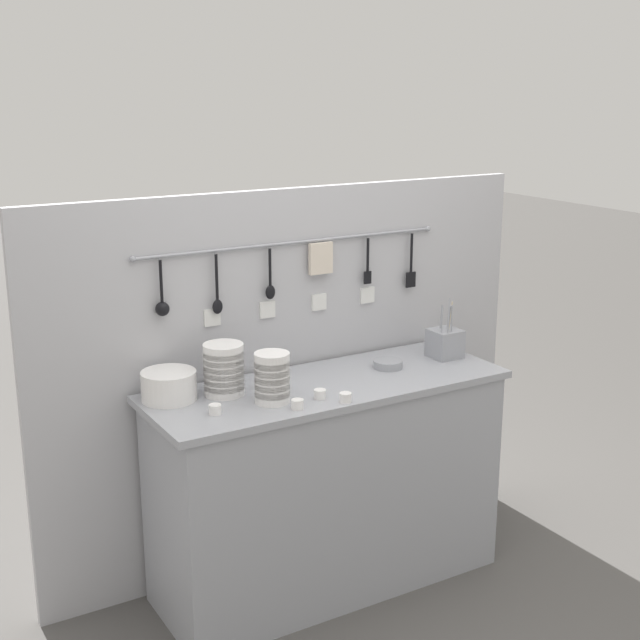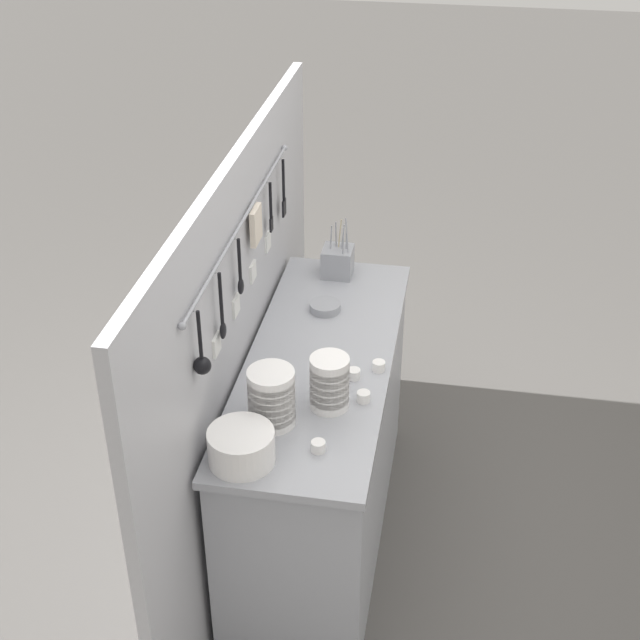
# 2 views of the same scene
# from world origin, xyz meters

# --- Properties ---
(ground_plane) EXTENTS (20.00, 20.00, 0.00)m
(ground_plane) POSITION_xyz_m (0.00, 0.00, 0.00)
(ground_plane) COLOR #514F4C
(counter) EXTENTS (1.50, 0.54, 0.90)m
(counter) POSITION_xyz_m (0.00, 0.00, 0.45)
(counter) COLOR #9EA0A8
(counter) RESTS_ON ground
(back_wall) EXTENTS (2.30, 0.09, 1.66)m
(back_wall) POSITION_xyz_m (-0.00, 0.30, 0.83)
(back_wall) COLOR #B2B2B7
(back_wall) RESTS_ON ground
(bowl_stack_short_front) EXTENTS (0.14, 0.14, 0.20)m
(bowl_stack_short_front) POSITION_xyz_m (-0.30, -0.08, 1.00)
(bowl_stack_short_front) COLOR white
(bowl_stack_short_front) RESTS_ON counter
(bowl_stack_wide_centre) EXTENTS (0.16, 0.16, 0.21)m
(bowl_stack_wide_centre) POSITION_xyz_m (-0.42, 0.09, 1.00)
(bowl_stack_wide_centre) COLOR white
(bowl_stack_wide_centre) RESTS_ON counter
(plate_stack) EXTENTS (0.21, 0.21, 0.11)m
(plate_stack) POSITION_xyz_m (-0.62, 0.14, 0.96)
(plate_stack) COLOR white
(plate_stack) RESTS_ON counter
(steel_mixing_bowl) EXTENTS (0.13, 0.13, 0.03)m
(steel_mixing_bowl) POSITION_xyz_m (0.32, 0.04, 0.92)
(steel_mixing_bowl) COLOR #93969E
(steel_mixing_bowl) RESTS_ON counter
(cutlery_caddy) EXTENTS (0.13, 0.13, 0.28)m
(cutlery_caddy) POSITION_xyz_m (0.63, 0.04, 0.97)
(cutlery_caddy) COLOR #93969E
(cutlery_caddy) RESTS_ON counter
(cup_back_left) EXTENTS (0.05, 0.05, 0.04)m
(cup_back_left) POSITION_xyz_m (-0.54, -0.09, 0.92)
(cup_back_left) COLOR white
(cup_back_left) RESTS_ON counter
(cup_mid_row) EXTENTS (0.05, 0.05, 0.04)m
(cup_mid_row) POSITION_xyz_m (-0.25, -0.20, 0.92)
(cup_mid_row) COLOR white
(cup_mid_row) RESTS_ON counter
(cup_front_right) EXTENTS (0.05, 0.05, 0.04)m
(cup_front_right) POSITION_xyz_m (-0.12, -0.14, 0.92)
(cup_front_right) COLOR white
(cup_front_right) RESTS_ON counter
(cup_edge_near) EXTENTS (0.05, 0.05, 0.04)m
(cup_edge_near) POSITION_xyz_m (-0.06, -0.23, 0.92)
(cup_edge_near) COLOR white
(cup_edge_near) RESTS_ON counter
(cup_edge_far) EXTENTS (0.05, 0.05, 0.04)m
(cup_edge_far) POSITION_xyz_m (-0.13, 0.15, 0.92)
(cup_edge_far) COLOR white
(cup_edge_far) RESTS_ON counter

